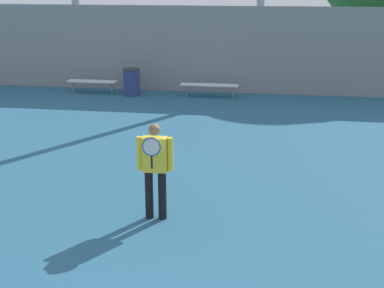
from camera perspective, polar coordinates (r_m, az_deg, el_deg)
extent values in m
cylinder|color=black|center=(9.14, -4.59, -5.39)|extent=(0.14, 0.14, 0.86)
cylinder|color=black|center=(9.10, -3.18, -5.47)|extent=(0.14, 0.14, 0.86)
cube|color=yellow|center=(8.86, -3.98, -1.11)|extent=(0.42, 0.22, 0.59)
cylinder|color=yellow|center=(8.91, -5.61, -0.99)|extent=(0.10, 0.10, 0.57)
cylinder|color=yellow|center=(8.82, -2.35, -1.11)|extent=(0.10, 0.10, 0.57)
sphere|color=#8E6647|center=(8.74, -4.04, 1.53)|extent=(0.20, 0.20, 0.20)
cylinder|color=black|center=(8.61, -4.32, -1.93)|extent=(0.03, 0.03, 0.22)
torus|color=#28519E|center=(8.53, -4.36, -0.31)|extent=(0.31, 0.04, 0.31)
cylinder|color=silver|center=(8.53, -4.36, -0.31)|extent=(0.27, 0.02, 0.27)
cube|color=white|center=(19.43, -10.60, 6.60)|extent=(1.78, 0.40, 0.04)
cylinder|color=gray|center=(19.72, -12.52, 5.98)|extent=(0.06, 0.06, 0.40)
cylinder|color=gray|center=(19.24, -8.55, 5.93)|extent=(0.06, 0.06, 0.40)
cube|color=white|center=(18.45, 1.87, 6.32)|extent=(1.99, 0.40, 0.04)
cylinder|color=gray|center=(18.61, -0.58, 5.73)|extent=(0.06, 0.06, 0.40)
cylinder|color=gray|center=(18.41, 4.34, 5.56)|extent=(0.06, 0.06, 0.40)
cylinder|color=navy|center=(18.85, -6.46, 6.54)|extent=(0.57, 0.57, 0.90)
cylinder|color=#333338|center=(18.77, -6.51, 7.95)|extent=(0.60, 0.60, 0.04)
cube|color=gray|center=(19.01, 5.92, 9.89)|extent=(35.62, 0.06, 3.02)
cylinder|color=brown|center=(25.16, 19.62, 9.99)|extent=(0.54, 0.54, 2.30)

